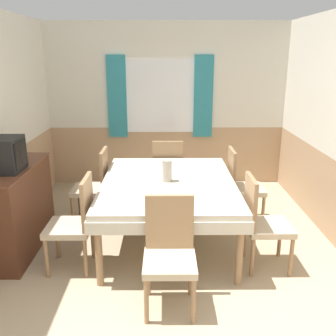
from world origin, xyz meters
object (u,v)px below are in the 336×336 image
at_px(tv, 7,155).
at_px(sideboard, 16,209).
at_px(chair_head_near, 170,250).
at_px(chair_right_far, 241,184).
at_px(chair_right_near, 262,220).
at_px(chair_head_window, 168,170).
at_px(chair_left_far, 95,184).
at_px(vase, 167,171).
at_px(chair_left_near, 76,221).
at_px(dining_table, 168,189).

bearing_deg(tv, sideboard, 105.61).
relative_size(chair_head_near, chair_right_far, 1.00).
bearing_deg(chair_right_near, chair_head_window, -151.16).
relative_size(chair_right_far, chair_head_window, 1.00).
bearing_deg(chair_left_far, chair_head_near, -151.16).
xyz_separation_m(chair_right_far, chair_head_window, (-0.93, 0.60, 0.00)).
distance_m(chair_head_near, vase, 1.19).
bearing_deg(chair_left_near, tv, 71.10).
relative_size(chair_head_window, chair_right_near, 1.00).
bearing_deg(chair_right_far, tv, -71.61).
bearing_deg(chair_head_near, chair_head_window, -90.00).
distance_m(chair_head_window, chair_right_near, 1.93).
relative_size(chair_left_near, tv, 2.66).
xyz_separation_m(dining_table, sideboard, (-1.67, -0.17, -0.16)).
bearing_deg(chair_left_near, chair_left_far, 0.00).
xyz_separation_m(chair_right_near, sideboard, (-2.60, 0.38, -0.03)).
relative_size(chair_left_far, chair_right_near, 1.00).
xyz_separation_m(chair_right_near, vase, (-0.95, 0.54, 0.35)).
distance_m(chair_right_far, chair_left_near, 2.16).
relative_size(chair_head_near, chair_left_near, 1.00).
bearing_deg(chair_left_near, chair_right_near, -90.00).
xyz_separation_m(chair_left_near, sideboard, (-0.74, 0.38, -0.03)).
xyz_separation_m(chair_right_far, chair_right_near, (0.00, -1.09, 0.00)).
height_order(dining_table, sideboard, sideboard).
distance_m(chair_right_near, tv, 2.65).
height_order(chair_left_far, vase, vase).
bearing_deg(dining_table, vase, -146.60).
bearing_deg(chair_head_near, dining_table, -90.00).
bearing_deg(chair_right_far, chair_left_near, -59.54).
xyz_separation_m(chair_head_near, chair_left_near, (-0.93, 0.60, 0.00)).
relative_size(dining_table, chair_right_near, 1.99).
bearing_deg(chair_head_window, tv, -138.48).
xyz_separation_m(chair_left_far, tv, (-0.71, -0.85, 0.62)).
relative_size(chair_left_far, tv, 2.66).
xyz_separation_m(chair_left_far, chair_right_near, (1.86, -1.09, 0.00)).
bearing_deg(chair_head_window, chair_left_far, -147.39).
distance_m(chair_left_far, chair_left_near, 1.09).
bearing_deg(sideboard, dining_table, 5.84).
height_order(chair_left_near, tv, tv).
height_order(chair_right_near, tv, tv).
bearing_deg(chair_right_near, chair_left_near, -90.00).
relative_size(sideboard, tv, 3.43).
bearing_deg(tv, chair_head_window, 41.52).
distance_m(chair_head_near, sideboard, 1.94).
height_order(chair_head_window, sideboard, chair_head_window).
height_order(chair_right_far, chair_head_window, same).
relative_size(dining_table, chair_head_near, 1.99).
distance_m(dining_table, tv, 1.73).
distance_m(chair_left_far, tv, 1.27).
bearing_deg(chair_left_far, dining_table, -120.46).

